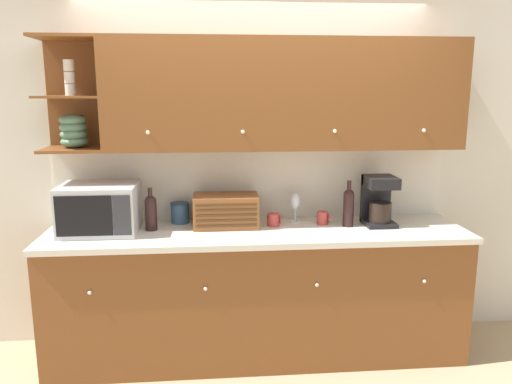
# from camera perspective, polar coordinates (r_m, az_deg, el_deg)

# --- Properties ---
(ground_plane) EXTENTS (24.00, 24.00, 0.00)m
(ground_plane) POSITION_cam_1_polar(r_m,az_deg,el_deg) (4.14, -0.29, -15.60)
(ground_plane) COLOR tan
(wall_back) EXTENTS (5.30, 0.06, 2.60)m
(wall_back) POSITION_cam_1_polar(r_m,az_deg,el_deg) (3.76, -0.34, 2.54)
(wall_back) COLOR beige
(wall_back) RESTS_ON ground_plane
(counter_unit) EXTENTS (2.92, 0.68, 0.94)m
(counter_unit) POSITION_cam_1_polar(r_m,az_deg,el_deg) (3.65, 0.14, -11.37)
(counter_unit) COLOR brown
(counter_unit) RESTS_ON ground_plane
(backsplash_panel) EXTENTS (2.90, 0.01, 0.55)m
(backsplash_panel) POSITION_cam_1_polar(r_m,az_deg,el_deg) (3.74, -0.30, 1.09)
(backsplash_panel) COLOR silver
(backsplash_panel) RESTS_ON counter_unit
(upper_cabinets) EXTENTS (2.90, 0.38, 0.75)m
(upper_cabinets) POSITION_cam_1_polar(r_m,az_deg,el_deg) (3.52, 2.54, 11.03)
(upper_cabinets) COLOR brown
(upper_cabinets) RESTS_ON backsplash_panel
(microwave) EXTENTS (0.51, 0.41, 0.33)m
(microwave) POSITION_cam_1_polar(r_m,az_deg,el_deg) (3.55, -17.45, -1.82)
(microwave) COLOR silver
(microwave) RESTS_ON counter_unit
(wine_bottle) EXTENTS (0.08, 0.08, 0.30)m
(wine_bottle) POSITION_cam_1_polar(r_m,az_deg,el_deg) (3.52, -11.94, -2.14)
(wine_bottle) COLOR black
(wine_bottle) RESTS_ON counter_unit
(storage_canister) EXTENTS (0.14, 0.14, 0.15)m
(storage_canister) POSITION_cam_1_polar(r_m,az_deg,el_deg) (3.69, -8.67, -2.36)
(storage_canister) COLOR #33567A
(storage_canister) RESTS_ON counter_unit
(bread_box) EXTENTS (0.46, 0.27, 0.23)m
(bread_box) POSITION_cam_1_polar(r_m,az_deg,el_deg) (3.54, -3.47, -2.15)
(bread_box) COLOR brown
(bread_box) RESTS_ON counter_unit
(mug_blue_second) EXTENTS (0.10, 0.09, 0.09)m
(mug_blue_second) POSITION_cam_1_polar(r_m,az_deg,el_deg) (3.58, 2.03, -3.18)
(mug_blue_second) COLOR #B73D38
(mug_blue_second) RESTS_ON counter_unit
(wine_glass) EXTENTS (0.08, 0.08, 0.21)m
(wine_glass) POSITION_cam_1_polar(r_m,az_deg,el_deg) (3.67, 4.50, -1.20)
(wine_glass) COLOR silver
(wine_glass) RESTS_ON counter_unit
(mug) EXTENTS (0.09, 0.08, 0.09)m
(mug) POSITION_cam_1_polar(r_m,az_deg,el_deg) (3.64, 7.64, -2.96)
(mug) COLOR #B73D38
(mug) RESTS_ON counter_unit
(second_wine_bottle) EXTENTS (0.08, 0.08, 0.33)m
(second_wine_bottle) POSITION_cam_1_polar(r_m,az_deg,el_deg) (3.60, 10.52, -1.55)
(second_wine_bottle) COLOR black
(second_wine_bottle) RESTS_ON counter_unit
(coffee_maker) EXTENTS (0.21, 0.24, 0.36)m
(coffee_maker) POSITION_cam_1_polar(r_m,az_deg,el_deg) (3.69, 13.84, -0.88)
(coffee_maker) COLOR black
(coffee_maker) RESTS_ON counter_unit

